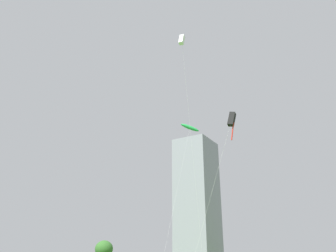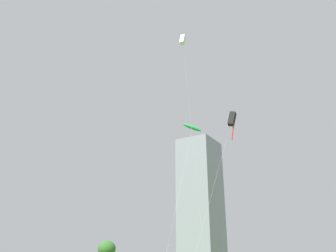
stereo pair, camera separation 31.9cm
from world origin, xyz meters
name	(u,v)px [view 1 (the left image)]	position (x,y,z in m)	size (l,w,h in m)	color
kite_flying_0	(182,41)	(-2.70, 17.82, 27.11)	(0.62, 6.63, 27.98)	silver
kite_flying_1	(232,120)	(3.98, 11.56, 13.15)	(5.16, 1.21, 13.91)	silver
kite_flying_3	(190,128)	(-10.36, 41.62, 25.60)	(3.49, 13.06, 26.60)	silver
park_tree_0	(104,249)	(-24.84, 37.58, 4.33)	(3.01, 3.01, 5.74)	brown
park_tree_1	(104,250)	(-25.41, 38.40, 4.20)	(2.54, 2.54, 5.50)	brown
distant_highrise_0	(197,202)	(-39.23, 130.51, 27.52)	(15.45, 16.97, 55.03)	gray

